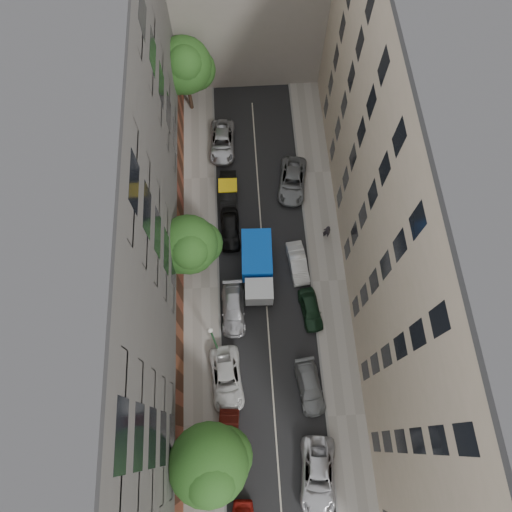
{
  "coord_description": "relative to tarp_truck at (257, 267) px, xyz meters",
  "views": [
    {
      "loc": [
        -1.55,
        -12.7,
        37.24
      ],
      "look_at": [
        -0.77,
        0.25,
        6.0
      ],
      "focal_mm": 32.0,
      "sensor_mm": 36.0,
      "label": 1
    }
  ],
  "objects": [
    {
      "name": "ground",
      "position": [
        0.6,
        -1.12,
        -1.56
      ],
      "size": [
        120.0,
        120.0,
        0.0
      ],
      "primitive_type": "plane",
      "color": "#4C4C49",
      "rests_on": "ground"
    },
    {
      "name": "road_surface",
      "position": [
        0.6,
        -1.12,
        -1.55
      ],
      "size": [
        8.0,
        44.0,
        0.02
      ],
      "primitive_type": "cube",
      "color": "black",
      "rests_on": "ground"
    },
    {
      "name": "sidewalk_left",
      "position": [
        -4.9,
        -1.12,
        -1.48
      ],
      "size": [
        3.0,
        44.0,
        0.15
      ],
      "primitive_type": "cube",
      "color": "gray",
      "rests_on": "ground"
    },
    {
      "name": "sidewalk_right",
      "position": [
        6.1,
        -1.12,
        -1.48
      ],
      "size": [
        3.0,
        44.0,
        0.15
      ],
      "primitive_type": "cube",
      "color": "gray",
      "rests_on": "ground"
    },
    {
      "name": "building_left",
      "position": [
        -10.4,
        -1.12,
        8.44
      ],
      "size": [
        8.0,
        44.0,
        20.0
      ],
      "primitive_type": "cube",
      "color": "#53504D",
      "rests_on": "ground"
    },
    {
      "name": "building_right",
      "position": [
        11.6,
        -1.12,
        8.44
      ],
      "size": [
        8.0,
        44.0,
        20.0
      ],
      "primitive_type": "cube",
      "color": "#BCA792",
      "rests_on": "ground"
    },
    {
      "name": "tarp_truck",
      "position": [
        0.0,
        0.0,
        0.0
      ],
      "size": [
        2.63,
        6.19,
        2.83
      ],
      "rotation": [
        0.0,
        0.0,
        -0.03
      ],
      "color": "black",
      "rests_on": "ground"
    },
    {
      "name": "car_left_1",
      "position": [
        -3.0,
        -13.25,
        -0.86
      ],
      "size": [
        1.86,
        4.34,
        1.39
      ],
      "primitive_type": "imported",
      "rotation": [
        0.0,
        0.0,
        -0.09
      ],
      "color": "#4D150F",
      "rests_on": "ground"
    },
    {
      "name": "car_left_2",
      "position": [
        -2.96,
        -8.92,
        -0.84
      ],
      "size": [
        2.76,
        5.31,
        1.43
      ],
      "primitive_type": "imported",
      "rotation": [
        0.0,
        0.0,
        0.08
      ],
      "color": "silver",
      "rests_on": "ground"
    },
    {
      "name": "car_left_3",
      "position": [
        -2.2,
        -3.32,
        -0.87
      ],
      "size": [
        1.96,
        4.74,
        1.37
      ],
      "primitive_type": "imported",
      "rotation": [
        0.0,
        0.0,
        -0.01
      ],
      "color": "#B5B4B9",
      "rests_on": "ground"
    },
    {
      "name": "car_left_4",
      "position": [
        -2.2,
        4.02,
        -0.84
      ],
      "size": [
        1.7,
        4.22,
        1.44
      ],
      "primitive_type": "imported",
      "rotation": [
        0.0,
        0.0,
        -0.0
      ],
      "color": "black",
      "rests_on": "ground"
    },
    {
      "name": "car_left_5",
      "position": [
        -2.2,
        7.88,
        -0.85
      ],
      "size": [
        1.6,
        4.36,
        1.43
      ],
      "primitive_type": "imported",
      "rotation": [
        0.0,
        0.0,
        -0.02
      ],
      "color": "black",
      "rests_on": "ground"
    },
    {
      "name": "car_left_6",
      "position": [
        -2.59,
        13.48,
        -0.85
      ],
      "size": [
        2.65,
        5.25,
        1.43
      ],
      "primitive_type": "imported",
      "rotation": [
        0.0,
        0.0,
        -0.06
      ],
      "color": "#B3B3B8",
      "rests_on": "ground"
    },
    {
      "name": "car_right_0",
      "position": [
        3.4,
        -16.12,
        -0.81
      ],
      "size": [
        3.06,
        5.64,
        1.5
      ],
      "primitive_type": "imported",
      "rotation": [
        0.0,
        0.0,
        -0.11
      ],
      "color": "#BCBCC1",
      "rests_on": "ground"
    },
    {
      "name": "car_right_1",
      "position": [
        3.48,
        -9.92,
        -0.92
      ],
      "size": [
        2.34,
        4.62,
        1.29
      ],
      "primitive_type": "imported",
      "rotation": [
        0.0,
        0.0,
        0.12
      ],
      "color": "slate",
      "rests_on": "ground"
    },
    {
      "name": "car_right_2",
      "position": [
        4.2,
        -3.72,
        -0.91
      ],
      "size": [
        2.02,
        3.97,
        1.29
      ],
      "primitive_type": "imported",
      "rotation": [
        0.0,
        0.0,
        0.13
      ],
      "color": "black",
      "rests_on": "ground"
    },
    {
      "name": "car_right_3",
      "position": [
        3.52,
        0.48,
        -0.9
      ],
      "size": [
        1.84,
        4.14,
        1.32
      ],
      "primitive_type": "imported",
      "rotation": [
        0.0,
        0.0,
        0.11
      ],
      "color": "silver",
      "rests_on": "ground"
    },
    {
      "name": "car_right_4",
      "position": [
        3.79,
        8.68,
        -0.83
      ],
      "size": [
        3.25,
        5.55,
        1.45
      ],
      "primitive_type": "imported",
      "rotation": [
        0.0,
        0.0,
        -0.17
      ],
      "color": "slate",
      "rests_on": "ground"
    },
    {
      "name": "tree_near",
      "position": [
        -3.95,
        -14.87,
        3.66
      ],
      "size": [
        5.46,
        5.21,
        7.85
      ],
      "color": "#382619",
      "rests_on": "sidewalk_left"
    },
    {
      "name": "tree_mid",
      "position": [
        -5.26,
        0.8,
        3.11
      ],
      "size": [
        5.03,
        4.72,
        7.02
      ],
      "color": "#382619",
      "rests_on": "sidewalk_left"
    },
    {
      "name": "tree_far",
      "position": [
        -5.47,
        18.23,
        4.0
      ],
      "size": [
        5.36,
        5.1,
        8.22
      ],
      "color": "#382619",
      "rests_on": "sidewalk_left"
    },
    {
      "name": "lamp_post",
      "position": [
        -3.6,
        -6.51,
        2.88
      ],
      "size": [
        0.36,
        0.36,
        7.05
      ],
      "color": "#1A5C28",
      "rests_on": "sidewalk_left"
    },
    {
      "name": "pedestrian",
      "position": [
        6.32,
        3.16,
        -0.5
      ],
      "size": [
        0.7,
        0.5,
        1.82
      ],
      "primitive_type": "imported",
      "rotation": [
        0.0,
        0.0,
        3.05
      ],
      "color": "black",
      "rests_on": "sidewalk_right"
    }
  ]
}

